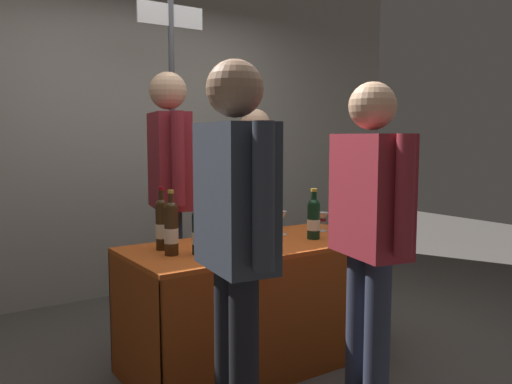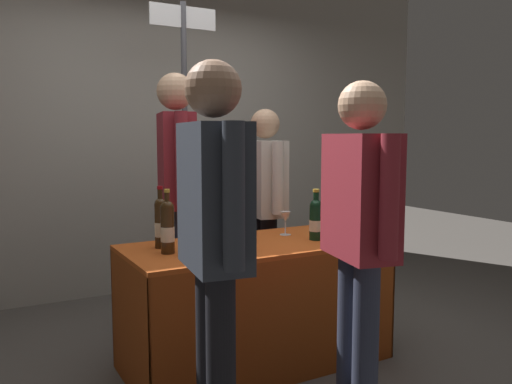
{
  "view_description": "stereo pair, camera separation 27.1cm",
  "coord_description": "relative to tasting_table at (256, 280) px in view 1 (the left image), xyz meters",
  "views": [
    {
      "loc": [
        -1.7,
        -2.49,
        1.35
      ],
      "look_at": [
        0.0,
        0.0,
        1.03
      ],
      "focal_mm": 36.64,
      "sensor_mm": 36.0,
      "label": 1
    },
    {
      "loc": [
        -1.47,
        -2.63,
        1.35
      ],
      "look_at": [
        0.0,
        0.0,
        1.03
      ],
      "focal_mm": 36.64,
      "sensor_mm": 36.0,
      "label": 2
    }
  ],
  "objects": [
    {
      "name": "taster_foreground_left",
      "position": [
        -0.61,
        -0.75,
        0.48
      ],
      "size": [
        0.26,
        0.56,
        1.65
      ],
      "rotation": [
        0.0,
        0.0,
        1.44
      ],
      "color": "black",
      "rests_on": "ground_plane"
    },
    {
      "name": "featured_wine_bottle",
      "position": [
        -0.55,
        -0.01,
        0.37
      ],
      "size": [
        0.07,
        0.07,
        0.35
      ],
      "color": "#38230F",
      "rests_on": "tasting_table"
    },
    {
      "name": "display_bottle_3",
      "position": [
        0.64,
        -0.24,
        0.37
      ],
      "size": [
        0.08,
        0.08,
        0.33
      ],
      "color": "black",
      "rests_on": "tasting_table"
    },
    {
      "name": "wine_glass_near_taster",
      "position": [
        0.58,
        0.07,
        0.31
      ],
      "size": [
        0.08,
        0.08,
        0.12
      ],
      "color": "silver",
      "rests_on": "tasting_table"
    },
    {
      "name": "wine_glass_near_vendor",
      "position": [
        0.49,
        -0.23,
        0.32
      ],
      "size": [
        0.06,
        0.06,
        0.14
      ],
      "color": "silver",
      "rests_on": "tasting_table"
    },
    {
      "name": "back_partition",
      "position": [
        0.0,
        1.85,
        1.03
      ],
      "size": [
        5.86,
        0.12,
        3.07
      ],
      "primitive_type": "cube",
      "color": "#9E998E",
      "rests_on": "ground_plane"
    },
    {
      "name": "taster_foreground_right",
      "position": [
        0.1,
        -0.8,
        0.45
      ],
      "size": [
        0.29,
        0.57,
        1.6
      ],
      "rotation": [
        0.0,
        0.0,
        1.35
      ],
      "color": "#2D3347",
      "rests_on": "ground_plane"
    },
    {
      "name": "flower_vase",
      "position": [
        -0.15,
        -0.1,
        0.35
      ],
      "size": [
        0.09,
        0.09,
        0.4
      ],
      "color": "tan",
      "rests_on": "tasting_table"
    },
    {
      "name": "vendor_presenter",
      "position": [
        -0.24,
        0.65,
        0.57
      ],
      "size": [
        0.31,
        0.6,
        1.77
      ],
      "rotation": [
        0.0,
        0.0,
        -1.8
      ],
      "color": "#2D3347",
      "rests_on": "ground_plane"
    },
    {
      "name": "display_bottle_0",
      "position": [
        0.36,
        -0.1,
        0.35
      ],
      "size": [
        0.08,
        0.08,
        0.31
      ],
      "color": "black",
      "rests_on": "tasting_table"
    },
    {
      "name": "wine_glass_mid",
      "position": [
        0.28,
        0.12,
        0.33
      ],
      "size": [
        0.07,
        0.07,
        0.15
      ],
      "color": "silver",
      "rests_on": "tasting_table"
    },
    {
      "name": "tasting_table",
      "position": [
        0.0,
        0.0,
        0.0
      ],
      "size": [
        1.53,
        0.71,
        0.73
      ],
      "color": "#B74C19",
      "rests_on": "ground_plane"
    },
    {
      "name": "display_bottle_4",
      "position": [
        -0.41,
        -0.07,
        0.35
      ],
      "size": [
        0.07,
        0.07,
        0.29
      ],
      "color": "black",
      "rests_on": "tasting_table"
    },
    {
      "name": "display_bottle_2",
      "position": [
        -0.07,
        0.06,
        0.36
      ],
      "size": [
        0.08,
        0.08,
        0.32
      ],
      "color": "black",
      "rests_on": "tasting_table"
    },
    {
      "name": "ground_plane",
      "position": [
        0.0,
        0.0,
        -0.5
      ],
      "size": [
        12.0,
        12.0,
        0.0
      ],
      "primitive_type": "plane",
      "color": "#514C47"
    },
    {
      "name": "booth_signpost",
      "position": [
        -0.0,
        1.11,
        0.91
      ],
      "size": [
        0.52,
        0.04,
        2.34
      ],
      "color": "#47474C",
      "rests_on": "ground_plane"
    },
    {
      "name": "display_bottle_1",
      "position": [
        -0.53,
        0.14,
        0.37
      ],
      "size": [
        0.07,
        0.07,
        0.35
      ],
      "color": "#38230F",
      "rests_on": "tasting_table"
    },
    {
      "name": "vendor_assistant",
      "position": [
        0.44,
        0.65,
        0.41
      ],
      "size": [
        0.26,
        0.55,
        1.55
      ],
      "rotation": [
        0.0,
        0.0,
        -1.71
      ],
      "color": "black",
      "rests_on": "ground_plane"
    }
  ]
}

